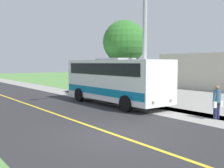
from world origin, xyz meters
The scene contains 8 objects.
ground_plane centered at (0.00, 0.00, 0.00)m, with size 120.00×120.00×0.00m, color #548442.
road_surface centered at (0.00, 0.00, 0.00)m, with size 8.00×100.00×0.01m, color #28282B.
sidewalk centered at (-5.20, 0.00, 0.00)m, with size 2.40×100.00×0.01m, color gray.
road_centre_line centered at (0.00, 0.00, 0.01)m, with size 0.16×100.00×0.00m, color gold.
shuttle_bus_front centered at (-4.49, -5.78, 1.61)m, with size 2.63×8.06×2.93m.
pedestrian_with_bags centered at (-5.51, 0.66, 0.84)m, with size 0.72×0.34×1.59m.
street_light_pole centered at (-4.89, -3.67, 4.82)m, with size 1.97×0.24×8.81m.
tree_curbside centered at (-7.40, -8.35, 4.19)m, with size 3.33×3.33×5.88m.
Camera 1 is at (5.92, 7.59, 2.65)m, focal length 43.03 mm.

